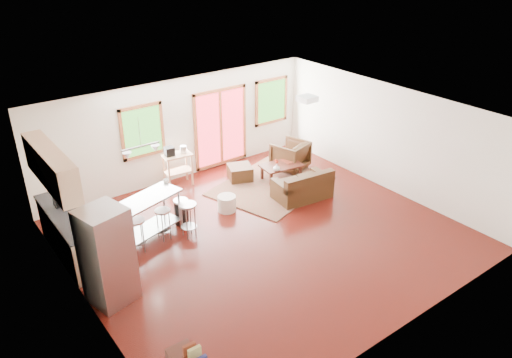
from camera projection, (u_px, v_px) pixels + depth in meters
floor at (264, 235)px, 10.54m from camera, size 7.50×7.00×0.02m
ceiling at (266, 118)px, 9.37m from camera, size 7.50×7.00×0.02m
back_wall at (179, 130)px, 12.47m from camera, size 7.50×0.02×2.60m
left_wall at (78, 243)px, 7.94m from camera, size 0.02×7.00×2.60m
right_wall at (389, 138)px, 11.97m from camera, size 0.02×7.00×2.60m
front_wall at (409, 264)px, 7.44m from camera, size 7.50×0.02×2.60m
window_left at (142, 131)px, 11.81m from camera, size 1.10×0.05×1.30m
french_doors at (221, 127)px, 13.16m from camera, size 1.60×0.05×2.10m
window_right at (271, 101)px, 13.90m from camera, size 1.10×0.05×1.30m
rug at (272, 185)px, 12.55m from camera, size 3.33×2.91×0.03m
loveseat at (303, 188)px, 11.86m from camera, size 1.42×0.91×0.71m
coffee_table at (281, 167)px, 12.73m from camera, size 1.11×0.76×0.41m
armchair at (290, 154)px, 13.29m from camera, size 1.00×0.97×0.85m
ottoman at (240, 173)px, 12.79m from camera, size 0.74×0.74×0.38m
pouf at (227, 203)px, 11.37m from camera, size 0.47×0.47×0.37m
vase at (277, 167)px, 12.37m from camera, size 0.18×0.18×0.30m
book at (284, 157)px, 12.76m from camera, size 0.24×0.05×0.32m
cabinets at (65, 215)px, 9.47m from camera, size 0.64×2.24×2.30m
refrigerator at (108, 256)px, 8.33m from camera, size 0.85×0.84×1.77m
island at (146, 212)px, 10.06m from camera, size 1.65×1.02×0.97m
cup at (166, 181)px, 10.57m from camera, size 0.14×0.13×0.12m
bar_stool_a at (137, 228)px, 9.76m from camera, size 0.41×0.41×0.73m
bar_stool_b at (163, 217)px, 10.19m from camera, size 0.36×0.36×0.68m
bar_stool_c at (188, 212)px, 10.24m from camera, size 0.37×0.37×0.77m
trash_can at (181, 211)px, 10.82m from camera, size 0.40×0.40×0.58m
kitchen_cart at (176, 159)px, 12.26m from camera, size 0.75×0.53×1.07m
ceiling_flush at (307, 99)px, 10.69m from camera, size 0.35×0.35×0.12m
pendant_light at (142, 151)px, 9.74m from camera, size 0.80×0.18×0.79m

